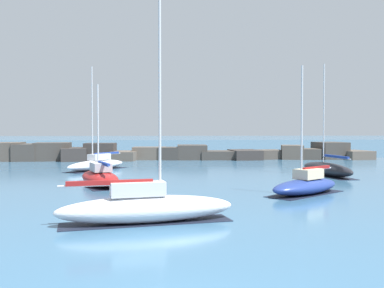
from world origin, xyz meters
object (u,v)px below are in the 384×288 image
Objects in this scene: sailboat_moored_2 at (327,169)px; sailboat_moored_3 at (100,177)px; sailboat_moored_0 at (306,185)px; sailboat_moored_6 at (146,207)px; sailboat_moored_4 at (97,164)px.

sailboat_moored_2 is 1.34× the size of sailboat_moored_3.
sailboat_moored_0 is at bearing -118.49° from sailboat_moored_2.
sailboat_moored_0 is at bearing 37.14° from sailboat_moored_6.
sailboat_moored_0 reaches higher than sailboat_moored_3.
sailboat_moored_4 is at bearing 130.92° from sailboat_moored_0.
sailboat_moored_2 is at bearing -18.73° from sailboat_moored_4.
sailboat_moored_2 reaches higher than sailboat_moored_0.
sailboat_moored_4 reaches higher than sailboat_moored_3.
sailboat_moored_6 is (-16.14, -18.65, 0.08)m from sailboat_moored_2.
sailboat_moored_2 is at bearing 14.61° from sailboat_moored_3.
sailboat_moored_6 is (3.75, -13.47, 0.08)m from sailboat_moored_3.
sailboat_moored_4 is 1.04× the size of sailboat_moored_6.
sailboat_moored_2 is 0.96× the size of sailboat_moored_4.
sailboat_moored_4 reaches higher than sailboat_moored_6.
sailboat_moored_3 is (-13.97, 5.73, 0.03)m from sailboat_moored_0.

